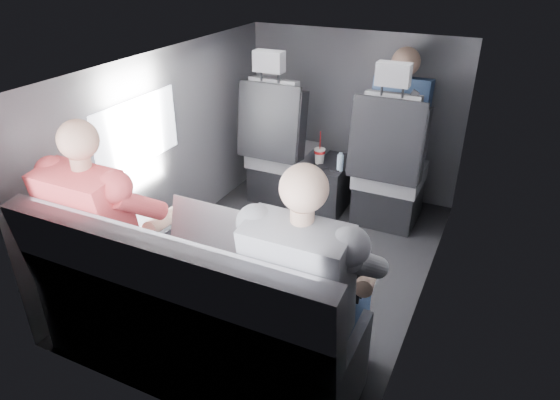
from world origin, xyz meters
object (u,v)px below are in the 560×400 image
at_px(passenger_rear_left, 113,231).
at_px(passenger_front_right, 399,119).
at_px(rear_bench, 194,323).
at_px(laptop_white, 121,219).
at_px(water_bottle, 340,162).
at_px(front_seat_right, 388,175).
at_px(laptop_silver, 219,234).
at_px(laptop_black, 333,272).
at_px(passenger_rear_right, 311,288).
at_px(soda_cup, 320,155).
at_px(front_seat_left, 280,155).
at_px(center_console, 332,186).

distance_m(passenger_rear_left, passenger_front_right, 2.28).
bearing_deg(rear_bench, laptop_white, 159.27).
xyz_separation_m(water_bottle, passenger_rear_left, (-0.62, -1.73, 0.18)).
bearing_deg(front_seat_right, laptop_silver, -106.51).
height_order(front_seat_right, passenger_rear_left, front_seat_right).
xyz_separation_m(laptop_black, passenger_rear_right, (-0.04, -0.16, 0.01)).
xyz_separation_m(laptop_silver, passenger_rear_right, (0.59, -0.21, 0.00)).
bearing_deg(passenger_rear_right, soda_cup, 110.29).
relative_size(front_seat_left, center_console, 2.64).
xyz_separation_m(water_bottle, laptop_silver, (-0.12, -1.52, 0.17)).
relative_size(laptop_white, passenger_rear_right, 0.27).
xyz_separation_m(front_seat_left, passenger_rear_right, (1.01, -1.81, 0.24)).
height_order(front_seat_right, passenger_front_right, passenger_front_right).
distance_m(soda_cup, water_bottle, 0.20).
height_order(water_bottle, laptop_white, laptop_white).
xyz_separation_m(front_seat_right, passenger_rear_left, (-0.98, -1.81, 0.24)).
bearing_deg(passenger_rear_right, rear_bench, -170.46).
height_order(laptop_silver, passenger_rear_right, passenger_rear_right).
height_order(front_seat_left, center_console, front_seat_left).
xyz_separation_m(laptop_silver, laptop_black, (0.63, -0.04, -0.01)).
distance_m(rear_bench, passenger_rear_right, 0.66).
height_order(water_bottle, passenger_rear_right, passenger_rear_right).
bearing_deg(passenger_rear_right, passenger_rear_left, -179.99).
xyz_separation_m(front_seat_right, passenger_front_right, (-0.02, 0.26, 0.36)).
xyz_separation_m(rear_bench, soda_cup, (-0.10, 1.89, 0.16)).
distance_m(front_seat_left, water_bottle, 0.55).
bearing_deg(rear_bench, laptop_silver, 94.56).
distance_m(laptop_black, passenger_front_right, 1.91).
bearing_deg(passenger_rear_left, passenger_rear_right, 0.01).
xyz_separation_m(center_console, passenger_rear_right, (0.56, -1.85, 0.44)).
xyz_separation_m(center_console, laptop_black, (0.60, -1.68, 0.43)).
bearing_deg(water_bottle, passenger_rear_right, -74.78).
relative_size(front_seat_right, laptop_silver, 3.21).
distance_m(laptop_white, passenger_front_right, 2.19).
bearing_deg(laptop_silver, soda_cup, 92.74).
relative_size(soda_cup, laptop_white, 0.77).
distance_m(water_bottle, passenger_rear_right, 1.80).
bearing_deg(laptop_silver, passenger_rear_right, -19.45).
bearing_deg(passenger_rear_right, laptop_silver, 160.55).
relative_size(front_seat_right, passenger_rear_left, 1.00).
xyz_separation_m(rear_bench, water_bottle, (0.09, 1.82, 0.16)).
distance_m(laptop_silver, passenger_rear_right, 0.62).
relative_size(center_console, laptop_silver, 1.22).
height_order(laptop_white, laptop_silver, laptop_silver).
height_order(soda_cup, passenger_rear_left, passenger_rear_left).
bearing_deg(front_seat_right, passenger_rear_right, -86.40).
xyz_separation_m(front_seat_left, laptop_silver, (0.43, -1.60, 0.24)).
bearing_deg(laptop_black, laptop_white, -178.23).
height_order(soda_cup, water_bottle, soda_cup).
distance_m(soda_cup, passenger_rear_right, 1.92).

